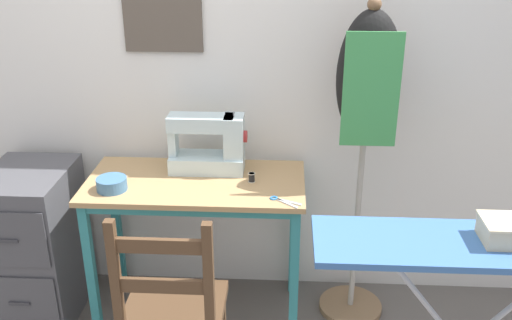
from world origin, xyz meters
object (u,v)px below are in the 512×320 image
object	(u,v)px
thread_spool_near_machine	(252,178)
dress_form	(367,102)
scissors	(281,200)
filing_cabinet	(36,243)
sewing_machine	(211,145)
ironing_board	(477,256)
storage_box	(511,231)
wooden_chair	(173,313)
fabric_bowl	(112,184)

from	to	relation	value
thread_spool_near_machine	dress_form	xyz separation A→B (m)	(0.51, 0.07, 0.35)
thread_spool_near_machine	scissors	bearing A→B (deg)	-53.05
filing_cabinet	sewing_machine	bearing A→B (deg)	7.73
scissors	dress_form	size ratio (longest dim) A/B	0.09
ironing_board	dress_form	bearing A→B (deg)	112.05
ironing_board	storage_box	distance (m)	0.14
filing_cabinet	ironing_board	size ratio (longest dim) A/B	0.69
thread_spool_near_machine	dress_form	world-z (taller)	dress_form
ironing_board	storage_box	xyz separation A→B (m)	(0.10, 0.01, 0.09)
sewing_machine	wooden_chair	size ratio (longest dim) A/B	0.40
fabric_bowl	storage_box	distance (m)	1.63
thread_spool_near_machine	dress_form	distance (m)	0.62
fabric_bowl	thread_spool_near_machine	bearing A→B (deg)	10.62
scissors	ironing_board	world-z (taller)	ironing_board
wooden_chair	filing_cabinet	bearing A→B (deg)	145.42
scissors	filing_cabinet	world-z (taller)	filing_cabinet
fabric_bowl	scissors	xyz separation A→B (m)	(0.75, -0.07, -0.03)
dress_form	scissors	bearing A→B (deg)	-146.27
fabric_bowl	storage_box	xyz separation A→B (m)	(1.53, -0.56, 0.14)
wooden_chair	ironing_board	xyz separation A→B (m)	(1.09, -0.14, 0.40)
dress_form	ironing_board	world-z (taller)	dress_form
wooden_chair	dress_form	world-z (taller)	dress_form
thread_spool_near_machine	ironing_board	distance (m)	1.06
scissors	thread_spool_near_machine	world-z (taller)	thread_spool_near_machine
filing_cabinet	storage_box	size ratio (longest dim) A/B	3.85
dress_form	fabric_bowl	bearing A→B (deg)	-170.82
fabric_bowl	ironing_board	size ratio (longest dim) A/B	0.12
thread_spool_near_machine	wooden_chair	xyz separation A→B (m)	(-0.28, -0.55, -0.35)
fabric_bowl	thread_spool_near_machine	xyz separation A→B (m)	(0.62, 0.12, -0.01)
storage_box	scissors	bearing A→B (deg)	147.49
sewing_machine	ironing_board	bearing A→B (deg)	-38.37
fabric_bowl	filing_cabinet	xyz separation A→B (m)	(-0.45, 0.11, -0.39)
sewing_machine	dress_form	world-z (taller)	dress_form
scissors	wooden_chair	size ratio (longest dim) A/B	0.15
sewing_machine	wooden_chair	bearing A→B (deg)	-97.10
fabric_bowl	scissors	world-z (taller)	fabric_bowl
scissors	ironing_board	size ratio (longest dim) A/B	0.13
wooden_chair	ironing_board	world-z (taller)	wooden_chair
filing_cabinet	dress_form	world-z (taller)	dress_form
scissors	dress_form	bearing A→B (deg)	33.73
scissors	dress_form	world-z (taller)	dress_form
thread_spool_near_machine	dress_form	bearing A→B (deg)	7.40
ironing_board	fabric_bowl	bearing A→B (deg)	158.29
thread_spool_near_machine	wooden_chair	distance (m)	0.71
sewing_machine	dress_form	xyz separation A→B (m)	(0.70, -0.05, 0.24)
scissors	wooden_chair	bearing A→B (deg)	-138.80
sewing_machine	dress_form	size ratio (longest dim) A/B	0.23
storage_box	ironing_board	bearing A→B (deg)	-174.07
sewing_machine	storage_box	world-z (taller)	sewing_machine
sewing_machine	fabric_bowl	size ratio (longest dim) A/B	2.73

